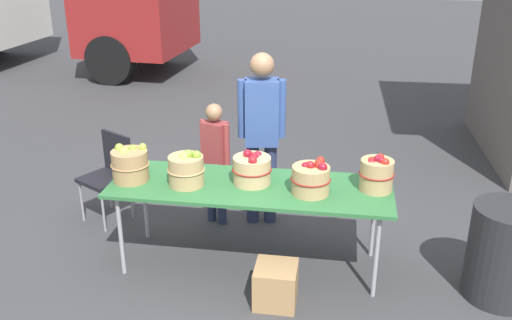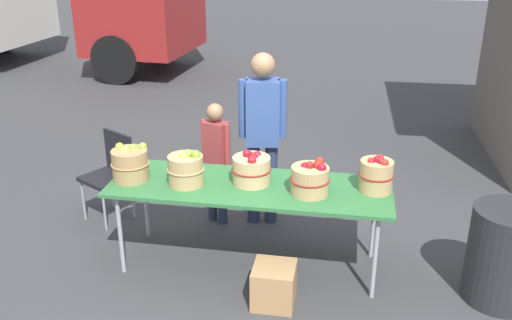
{
  "view_description": "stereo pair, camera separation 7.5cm",
  "coord_description": "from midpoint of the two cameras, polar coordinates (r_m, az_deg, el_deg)",
  "views": [
    {
      "loc": [
        0.7,
        -4.11,
        2.7
      ],
      "look_at": [
        0.0,
        0.3,
        0.85
      ],
      "focal_mm": 39.57,
      "sensor_mm": 36.0,
      "label": 1
    },
    {
      "loc": [
        0.77,
        -4.1,
        2.7
      ],
      "look_at": [
        0.0,
        0.3,
        0.85
      ],
      "focal_mm": 39.57,
      "sensor_mm": 36.0,
      "label": 2
    }
  ],
  "objects": [
    {
      "name": "ground_plane",
      "position": [
        4.97,
        -0.99,
        -10.43
      ],
      "size": [
        40.0,
        40.0,
        0.0
      ],
      "primitive_type": "plane",
      "color": "#38383A"
    },
    {
      "name": "market_table",
      "position": [
        4.62,
        -1.05,
        -3.01
      ],
      "size": [
        2.3,
        0.76,
        0.75
      ],
      "color": "#2D6B38",
      "rests_on": "ground"
    },
    {
      "name": "apple_basket_green_0",
      "position": [
        4.77,
        -13.06,
        -0.46
      ],
      "size": [
        0.32,
        0.32,
        0.3
      ],
      "color": "#A87F51",
      "rests_on": "market_table"
    },
    {
      "name": "apple_basket_green_1",
      "position": [
        4.6,
        -7.52,
        -0.94
      ],
      "size": [
        0.31,
        0.31,
        0.3
      ],
      "color": "tan",
      "rests_on": "market_table"
    },
    {
      "name": "apple_basket_red_0",
      "position": [
        4.59,
        -0.87,
        -0.91
      ],
      "size": [
        0.33,
        0.33,
        0.28
      ],
      "color": "tan",
      "rests_on": "market_table"
    },
    {
      "name": "apple_basket_red_1",
      "position": [
        4.44,
        5.11,
        -1.87
      ],
      "size": [
        0.32,
        0.32,
        0.28
      ],
      "color": "tan",
      "rests_on": "market_table"
    },
    {
      "name": "apple_basket_red_2",
      "position": [
        4.56,
        11.63,
        -1.35
      ],
      "size": [
        0.28,
        0.28,
        0.3
      ],
      "color": "tan",
      "rests_on": "market_table"
    },
    {
      "name": "vendor_adult",
      "position": [
        5.23,
        0.17,
        3.39
      ],
      "size": [
        0.44,
        0.27,
        1.68
      ],
      "rotation": [
        0.0,
        0.0,
        3.3
      ],
      "color": "#262D4C",
      "rests_on": "ground"
    },
    {
      "name": "child_customer",
      "position": [
        5.33,
        -4.55,
        0.55
      ],
      "size": [
        0.3,
        0.23,
        1.21
      ],
      "rotation": [
        0.0,
        0.0,
        2.77
      ],
      "color": "#262D4C",
      "rests_on": "ground"
    },
    {
      "name": "folding_chair",
      "position": [
        5.68,
        -14.95,
        -1.01
      ],
      "size": [
        0.55,
        0.55,
        0.86
      ],
      "rotation": [
        0.0,
        0.0,
        5.76
      ],
      "color": "black",
      "rests_on": "ground"
    },
    {
      "name": "trash_barrel",
      "position": [
        4.77,
        23.42,
        -8.62
      ],
      "size": [
        0.56,
        0.56,
        0.77
      ],
      "primitive_type": "cylinder",
      "color": "#262628",
      "rests_on": "ground"
    },
    {
      "name": "produce_crate",
      "position": [
        4.43,
        1.52,
        -12.49
      ],
      "size": [
        0.32,
        0.32,
        0.32
      ],
      "primitive_type": "cube",
      "color": "#A87F51",
      "rests_on": "ground"
    }
  ]
}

